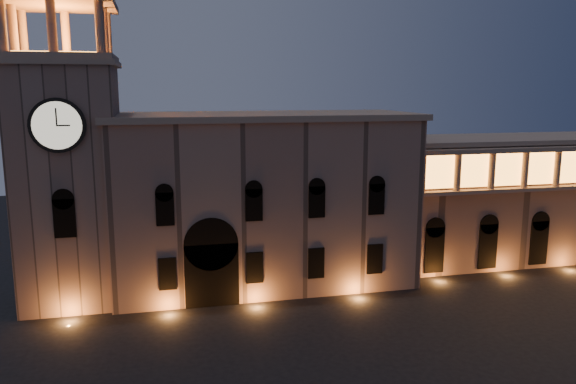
# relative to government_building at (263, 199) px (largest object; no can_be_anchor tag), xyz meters

# --- Properties ---
(ground) EXTENTS (160.00, 160.00, 0.00)m
(ground) POSITION_rel_government_building_xyz_m (2.08, -21.93, -8.77)
(ground) COLOR black
(ground) RESTS_ON ground
(government_building) EXTENTS (30.80, 12.80, 17.60)m
(government_building) POSITION_rel_government_building_xyz_m (0.00, 0.00, 0.00)
(government_building) COLOR #8C6C5C
(government_building) RESTS_ON ground
(clock_tower) EXTENTS (9.80, 9.80, 32.40)m
(clock_tower) POSITION_rel_government_building_xyz_m (-18.42, -0.95, 3.73)
(clock_tower) COLOR #8C6C5C
(clock_tower) RESTS_ON ground
(colonnade_wing) EXTENTS (40.60, 11.50, 14.50)m
(colonnade_wing) POSITION_rel_government_building_xyz_m (34.08, 1.99, -1.44)
(colonnade_wing) COLOR #876656
(colonnade_wing) RESTS_ON ground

